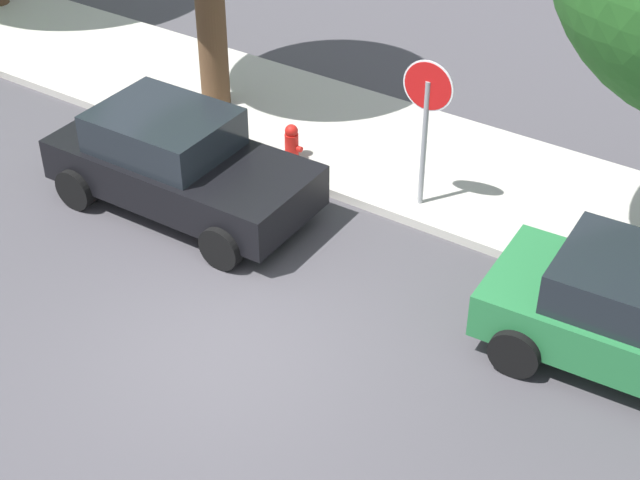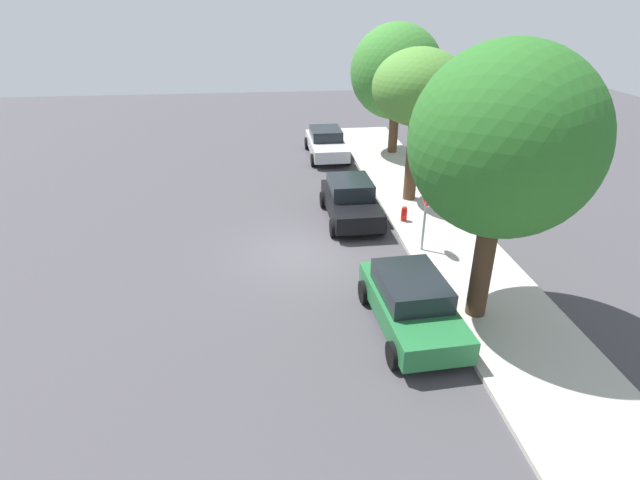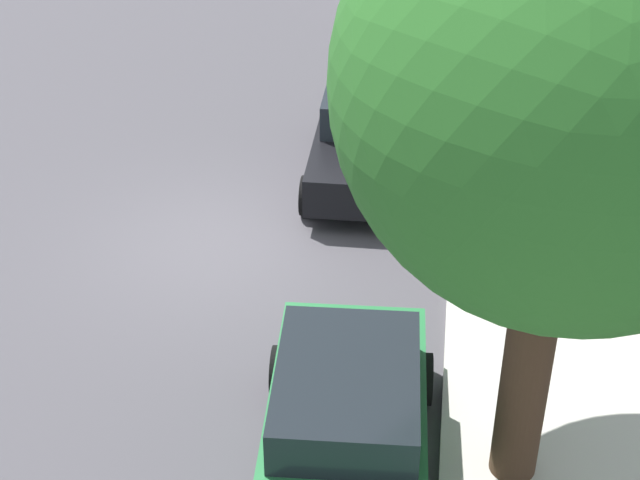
# 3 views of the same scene
# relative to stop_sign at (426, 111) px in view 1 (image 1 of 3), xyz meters

# --- Properties ---
(ground_plane) EXTENTS (60.00, 60.00, 0.00)m
(ground_plane) POSITION_rel_stop_sign_xyz_m (-0.53, -3.94, -1.67)
(ground_plane) COLOR #423F44
(sidewalk_curb) EXTENTS (32.00, 3.14, 0.14)m
(sidewalk_curb) POSITION_rel_stop_sign_xyz_m (-0.53, 1.12, -1.60)
(sidewalk_curb) COLOR #B2ADA3
(sidewalk_curb) RESTS_ON ground_plane
(stop_sign) EXTENTS (0.76, 0.08, 2.44)m
(stop_sign) POSITION_rel_stop_sign_xyz_m (0.00, 0.00, 0.00)
(stop_sign) COLOR gray
(stop_sign) RESTS_ON ground_plane
(parked_car_black) EXTENTS (4.02, 2.01, 1.51)m
(parked_car_black) POSITION_rel_stop_sign_xyz_m (-3.04, -1.87, -0.91)
(parked_car_black) COLOR black
(parked_car_black) RESTS_ON ground_plane
(fire_hydrant) EXTENTS (0.30, 0.22, 0.72)m
(fire_hydrant) POSITION_rel_stop_sign_xyz_m (-2.34, 0.02, -1.31)
(fire_hydrant) COLOR red
(fire_hydrant) RESTS_ON ground_plane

